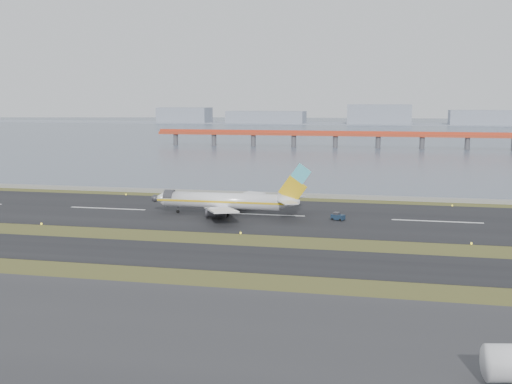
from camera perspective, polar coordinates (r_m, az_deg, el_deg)
ground at (r=124.09m, az=-2.20°, el=-4.46°), size 1000.00×1000.00×0.00m
apron_strip at (r=74.43m, az=-13.28°, el=-13.42°), size 1000.00×50.00×0.10m
taxiway_strip at (r=112.83m, az=-3.75°, el=-5.74°), size 1000.00×18.00×0.10m
runway_strip at (r=152.72m, az=0.65°, el=-2.04°), size 1000.00×45.00×0.10m
seawall at (r=181.72m, az=2.59°, el=-0.25°), size 1000.00×2.50×1.00m
bay_water at (r=578.56m, az=9.45°, el=5.40°), size 1400.00×800.00×1.30m
red_pier at (r=367.80m, az=10.81°, el=4.96°), size 260.00×5.00×10.20m
far_shoreline at (r=737.60m, az=11.20°, el=6.41°), size 1400.00×80.00×60.50m
airliner at (r=151.67m, az=-2.52°, el=-0.81°), size 38.52×32.89×12.80m
pushback_tug at (r=146.73m, az=7.28°, el=-2.18°), size 3.36×2.70×1.88m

